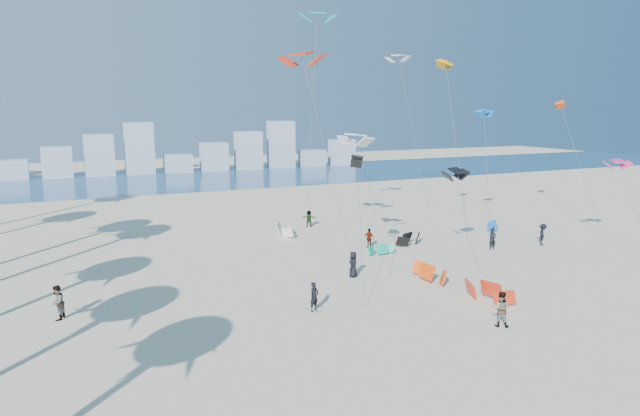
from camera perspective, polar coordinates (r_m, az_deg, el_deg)
name	(u,v)px	position (r m, az deg, el deg)	size (l,w,h in m)	color
ground	(429,398)	(23.17, 10.68, -17.88)	(220.00, 220.00, 0.00)	beige
ocean	(141,181)	(89.98, -17.16, 2.53)	(220.00, 220.00, 0.00)	navy
kitesurfer_near	(314,297)	(31.19, -0.57, -8.71)	(0.58, 0.38, 1.60)	black
kitesurfer_mid	(501,309)	(30.45, 17.30, -9.45)	(0.87, 0.68, 1.78)	gray
kitesurfers_far	(361,246)	(42.26, 4.03, -3.73)	(36.11, 17.20, 1.81)	black
grounded_kites	(408,252)	(42.32, 8.66, -4.31)	(18.97, 24.08, 1.02)	#0DA480
flying_kites	(407,89)	(47.07, 8.54, 11.47)	(30.97, 32.68, 18.56)	black
distant_skyline	(123,156)	(99.41, -18.76, 4.88)	(85.00, 3.00, 8.40)	#9EADBF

